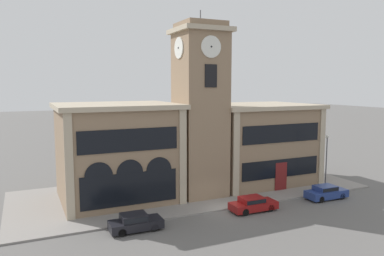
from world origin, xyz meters
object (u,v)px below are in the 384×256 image
(parked_car_mid, at_px, (253,204))
(parked_car_near, at_px, (135,222))
(parked_car_far, at_px, (326,192))
(street_lamp, at_px, (327,155))

(parked_car_mid, bearing_deg, parked_car_near, -179.14)
(parked_car_near, relative_size, parked_car_far, 0.96)
(street_lamp, bearing_deg, parked_car_far, -132.58)
(parked_car_near, bearing_deg, parked_car_mid, 0.86)
(parked_car_mid, distance_m, street_lamp, 11.22)
(parked_car_near, height_order, parked_car_mid, parked_car_near)
(parked_car_far, relative_size, street_lamp, 0.72)
(parked_car_far, bearing_deg, parked_car_near, -179.14)
(parked_car_near, distance_m, street_lamp, 22.00)
(parked_car_near, xyz_separation_m, parked_car_mid, (11.14, 0.00, -0.01))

